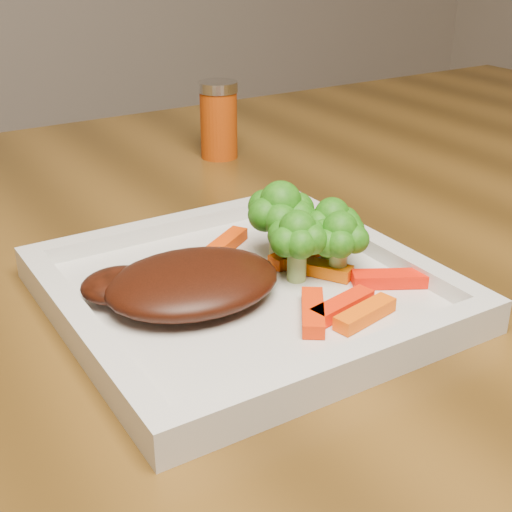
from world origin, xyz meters
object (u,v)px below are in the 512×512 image
dining_table (274,500)px  steak (193,282)px  spice_shaker (219,120)px  plate (245,296)px

dining_table → steak: 0.45m
dining_table → steak: size_ratio=12.40×
spice_shaker → plate: bearing=-116.0°
steak → spice_shaker: (0.20, 0.33, 0.02)m
dining_table → plate: bearing=-131.1°
steak → dining_table: bearing=39.6°
plate → spice_shaker: spice_shaker is taller
dining_table → steak: steak is taller
plate → steak: 0.05m
dining_table → steak: (-0.16, -0.13, 0.40)m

